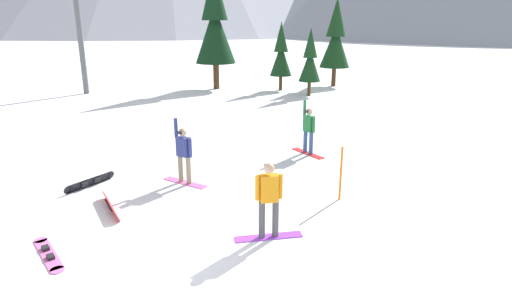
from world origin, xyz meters
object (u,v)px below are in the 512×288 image
at_px(pine_tree_leaning, 336,39).
at_px(pine_tree_twin, 310,59).
at_px(loose_snowboard_near_left, 90,182).
at_px(trail_marker_pole, 341,173).
at_px(pine_tree_tall, 281,53).
at_px(snowboarder_background, 309,129).
at_px(snowboarder_foreground, 269,199).
at_px(loose_snowboard_near_right, 110,205).
at_px(snowboarder_midground, 184,154).
at_px(loose_snowboard_far_spare, 48,254).
at_px(pine_tree_slender, 215,23).

distance_m(pine_tree_leaning, pine_tree_twin, 4.82).
xyz_separation_m(loose_snowboard_near_left, pine_tree_leaning, (11.10, 19.37, 3.29)).
bearing_deg(pine_tree_leaning, trail_marker_pole, -100.46).
bearing_deg(pine_tree_tall, trail_marker_pole, -89.05).
distance_m(snowboarder_background, loose_snowboard_near_left, 7.70).
bearing_deg(snowboarder_foreground, loose_snowboard_near_right, 159.67).
relative_size(snowboarder_midground, loose_snowboard_far_spare, 1.27).
bearing_deg(loose_snowboard_far_spare, snowboarder_foreground, 8.02).
bearing_deg(loose_snowboard_near_left, loose_snowboard_far_spare, -83.15).
bearing_deg(snowboarder_background, loose_snowboard_near_right, -141.14).
bearing_deg(loose_snowboard_near_right, pine_tree_slender, 86.11).
relative_size(snowboarder_foreground, loose_snowboard_near_right, 1.10).
bearing_deg(pine_tree_leaning, snowboarder_foreground, -104.58).
distance_m(snowboarder_background, pine_tree_tall, 14.54).
bearing_deg(loose_snowboard_near_right, pine_tree_tall, 72.91).
height_order(pine_tree_twin, pine_tree_slender, pine_tree_slender).
xyz_separation_m(snowboarder_background, loose_snowboard_far_spare, (-6.54, -6.94, -0.93)).
relative_size(pine_tree_leaning, pine_tree_twin, 1.46).
relative_size(loose_snowboard_near_left, pine_tree_slender, 0.18).
xyz_separation_m(snowboarder_midground, snowboarder_background, (4.18, 2.87, -0.01)).
bearing_deg(snowboarder_foreground, pine_tree_leaning, 75.42).
height_order(snowboarder_foreground, pine_tree_twin, pine_tree_twin).
bearing_deg(pine_tree_slender, pine_tree_tall, -8.90).
bearing_deg(loose_snowboard_far_spare, pine_tree_slender, 84.80).
bearing_deg(loose_snowboard_near_left, pine_tree_leaning, 60.19).
distance_m(loose_snowboard_near_right, pine_tree_leaning, 23.50).
distance_m(snowboarder_background, pine_tree_twin, 12.43).
bearing_deg(loose_snowboard_near_left, pine_tree_twin, 60.37).
bearing_deg(trail_marker_pole, loose_snowboard_near_right, -174.64).
distance_m(loose_snowboard_near_right, pine_tree_twin, 18.72).
relative_size(snowboarder_midground, pine_tree_slender, 0.24).
bearing_deg(pine_tree_twin, snowboarder_midground, -111.34).
height_order(loose_snowboard_near_left, loose_snowboard_near_right, loose_snowboard_near_left).
bearing_deg(pine_tree_twin, pine_tree_slender, 154.80).
bearing_deg(pine_tree_twin, snowboarder_foreground, -100.66).
xyz_separation_m(loose_snowboard_near_right, pine_tree_leaning, (9.98, 21.01, 3.30)).
distance_m(loose_snowboard_near_right, trail_marker_pole, 6.27).
relative_size(snowboarder_foreground, trail_marker_pole, 1.18).
xyz_separation_m(snowboarder_midground, pine_tree_slender, (-0.35, 18.04, 3.56)).
xyz_separation_m(loose_snowboard_near_right, pine_tree_twin, (7.60, 16.97, 2.22)).
distance_m(snowboarder_foreground, loose_snowboard_near_right, 4.47).
distance_m(snowboarder_foreground, snowboarder_background, 6.51).
height_order(loose_snowboard_far_spare, loose_snowboard_near_left, loose_snowboard_near_left).
bearing_deg(pine_tree_twin, loose_snowboard_near_left, -119.63).
distance_m(trail_marker_pole, pine_tree_slender, 20.27).
relative_size(loose_snowboard_near_right, pine_tree_slender, 0.20).
xyz_separation_m(pine_tree_twin, pine_tree_tall, (-1.70, 2.23, 0.19)).
bearing_deg(loose_snowboard_near_right, loose_snowboard_near_left, 124.29).
distance_m(snowboarder_foreground, snowboarder_midground, 4.17).
relative_size(snowboarder_background, trail_marker_pole, 1.30).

